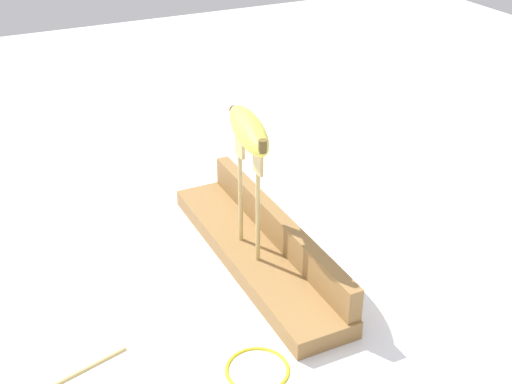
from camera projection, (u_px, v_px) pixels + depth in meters
name	position (u px, v px, depth m)	size (l,w,h in m)	color
ground_plane	(256.00, 262.00, 1.09)	(3.00, 3.00, 0.00)	silver
wooden_board	(256.00, 254.00, 1.08)	(0.46, 0.10, 0.03)	olive
board_backstop	(278.00, 228.00, 1.08)	(0.45, 0.02, 0.05)	olive
fork_stand_center	(249.00, 188.00, 1.02)	(0.09, 0.01, 0.18)	tan
banana_raised_center	(249.00, 130.00, 0.97)	(0.17, 0.07, 0.04)	#DBD147
wire_coil	(257.00, 368.00, 0.88)	(0.09, 0.09, 0.01)	gold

